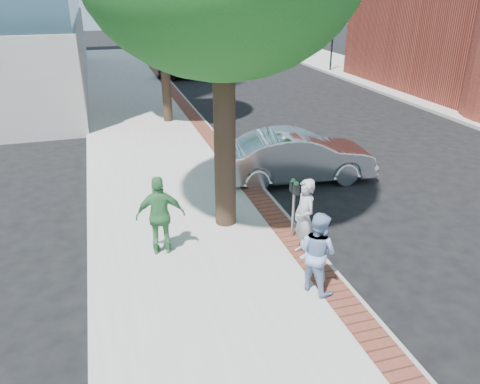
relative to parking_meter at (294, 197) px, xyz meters
name	(u,v)px	position (x,y,z in m)	size (l,w,h in m)	color
ground	(274,262)	(-0.73, -0.72, -1.21)	(120.00, 120.00, 0.00)	black
sidewalk	(158,153)	(-2.23, 7.28, -1.13)	(5.00, 60.00, 0.15)	#9E9991
brick_strip	(217,145)	(-0.03, 7.28, -1.05)	(0.60, 60.00, 0.01)	brown
curb	(226,146)	(0.32, 7.28, -1.13)	(0.10, 60.00, 0.15)	gray
signal_near	(164,45)	(0.17, 21.28, 1.05)	(0.70, 0.15, 3.80)	black
signal_far	(332,39)	(11.77, 21.28, 1.05)	(0.70, 0.15, 3.80)	black
parking_meter	(294,197)	(0.00, 0.00, 0.00)	(0.12, 0.32, 1.47)	gray
person_gray	(304,218)	(-0.10, -0.82, -0.15)	(0.66, 0.43, 1.81)	#9C9BA0
person_officer	(317,252)	(-0.38, -2.08, -0.22)	(0.81, 0.63, 1.68)	#85A1CD
person_green	(161,215)	(-3.08, 0.20, -0.14)	(1.07, 0.45, 1.83)	#3C8447
sedan_silver	(297,156)	(1.65, 3.60, -0.42)	(1.66, 4.77, 1.57)	silver
bg_car	(186,69)	(1.58, 21.61, -0.56)	(1.52, 3.79, 1.29)	black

